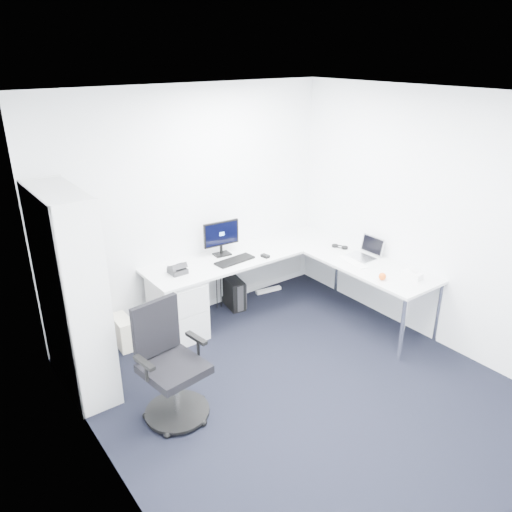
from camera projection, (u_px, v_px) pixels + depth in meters
ground at (309, 397)px, 4.69m from camera, size 4.20×4.20×0.00m
ceiling at (325, 98)px, 3.65m from camera, size 4.20×4.20×0.00m
wall_back at (191, 207)px, 5.73m from camera, size 3.60×0.02×2.70m
wall_left at (108, 334)px, 3.18m from camera, size 0.02×4.20×2.70m
wall_right at (444, 224)px, 5.16m from camera, size 0.02×4.20×2.70m
l_desk at (266, 291)px, 5.89m from camera, size 2.58×1.45×0.75m
drawer_pedestal at (177, 306)px, 5.58m from camera, size 0.48×0.60×0.74m
bookshelf at (72, 294)px, 4.50m from camera, size 0.38×0.98×1.96m
task_chair at (174, 366)px, 4.25m from camera, size 0.67×0.67×1.06m
black_pc_tower at (233, 293)px, 6.27m from camera, size 0.23×0.41×0.38m
beige_pc_tower at (123, 332)px, 5.44m from camera, size 0.18×0.37×0.34m
power_strip at (269, 290)px, 6.71m from camera, size 0.37×0.12×0.04m
monitor at (222, 238)px, 5.86m from camera, size 0.46×0.18×0.43m
black_keyboard at (235, 260)px, 5.76m from camera, size 0.49×0.21×0.02m
mouse at (265, 256)px, 5.87m from camera, size 0.08×0.11×0.03m
desk_phone at (177, 268)px, 5.44m from camera, size 0.18×0.18×0.12m
laptop at (361, 249)px, 5.81m from camera, size 0.33×0.32×0.23m
white_keyboard at (353, 262)px, 5.73m from camera, size 0.18×0.43×0.01m
headphones at (340, 246)px, 6.14m from camera, size 0.18×0.22×0.05m
orange_fruit at (382, 276)px, 5.29m from camera, size 0.08×0.08×0.08m
tissue_box at (412, 275)px, 5.33m from camera, size 0.12×0.21×0.07m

